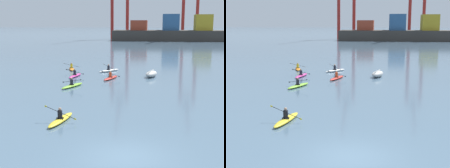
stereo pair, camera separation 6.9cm
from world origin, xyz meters
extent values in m
plane|color=slate|center=(0.00, 0.00, 0.00)|extent=(800.00, 800.00, 0.00)
cube|color=#38332D|center=(5.44, 101.86, 1.77)|extent=(39.36, 11.05, 3.54)
cube|color=#993823|center=(-5.38, 101.86, 5.25)|extent=(5.51, 7.73, 3.41)
cube|color=#2D5684|center=(5.44, 101.86, 6.28)|extent=(5.51, 7.73, 5.47)
cube|color=#B29323|center=(16.27, 101.86, 6.20)|extent=(5.51, 7.73, 5.31)
cylinder|color=maroon|center=(-16.31, 111.83, 12.31)|extent=(1.20, 1.20, 24.63)
cylinder|color=maroon|center=(-10.48, 111.83, 12.31)|extent=(1.20, 1.20, 24.63)
cylinder|color=maroon|center=(10.45, 115.78, 12.95)|extent=(1.20, 1.20, 25.89)
cylinder|color=maroon|center=(15.73, 115.78, 12.95)|extent=(1.20, 1.20, 25.89)
ellipsoid|color=beige|center=(0.72, 23.25, 0.35)|extent=(1.76, 2.80, 0.70)
cube|color=beige|center=(0.72, 23.25, 0.73)|extent=(0.58, 1.89, 0.06)
ellipsoid|color=orange|center=(-9.98, 27.77, 0.13)|extent=(1.56, 3.43, 0.26)
torus|color=black|center=(-9.95, 27.67, 0.27)|extent=(0.61, 0.61, 0.05)
cylinder|color=gold|center=(-9.95, 27.67, 0.51)|extent=(0.30, 0.30, 0.50)
sphere|color=tan|center=(-9.95, 27.67, 0.86)|extent=(0.19, 0.19, 0.19)
cylinder|color=black|center=(-9.96, 27.72, 0.61)|extent=(1.97, 0.62, 0.56)
ellipsoid|color=silver|center=(-10.93, 27.43, 0.87)|extent=(0.20, 0.10, 0.15)
ellipsoid|color=silver|center=(-8.99, 28.02, 0.35)|extent=(0.20, 0.10, 0.15)
ellipsoid|color=red|center=(-3.72, 21.14, 0.13)|extent=(1.51, 3.43, 0.26)
torus|color=black|center=(-3.75, 21.04, 0.27)|extent=(0.61, 0.61, 0.05)
cylinder|color=#DB471E|center=(-3.75, 21.04, 0.51)|extent=(0.30, 0.30, 0.50)
sphere|color=tan|center=(-3.75, 21.04, 0.86)|extent=(0.19, 0.19, 0.19)
cylinder|color=black|center=(-3.73, 21.09, 0.61)|extent=(1.99, 0.60, 0.50)
ellipsoid|color=black|center=(-4.72, 21.37, 0.84)|extent=(0.20, 0.09, 0.15)
ellipsoid|color=black|center=(-2.75, 20.81, 0.38)|extent=(0.20, 0.09, 0.15)
ellipsoid|color=silver|center=(-4.76, 26.83, 0.13)|extent=(2.53, 3.07, 0.26)
torus|color=black|center=(-4.82, 26.75, 0.27)|extent=(0.69, 0.69, 0.05)
cylinder|color=#23232D|center=(-4.82, 26.75, 0.51)|extent=(0.30, 0.30, 0.50)
sphere|color=tan|center=(-4.82, 26.75, 0.86)|extent=(0.19, 0.19, 0.19)
cylinder|color=black|center=(-4.79, 26.79, 0.61)|extent=(1.64, 1.26, 0.58)
ellipsoid|color=silver|center=(-5.60, 27.40, 0.88)|extent=(0.19, 0.15, 0.15)
ellipsoid|color=silver|center=(-3.99, 26.18, 0.34)|extent=(0.19, 0.15, 0.15)
ellipsoid|color=#7ABC2D|center=(-6.79, 16.09, 0.13)|extent=(1.74, 3.40, 0.26)
torus|color=black|center=(-6.82, 15.99, 0.27)|extent=(0.63, 0.63, 0.05)
cylinder|color=#23232D|center=(-6.82, 15.99, 0.51)|extent=(0.30, 0.30, 0.50)
sphere|color=tan|center=(-6.82, 15.99, 0.86)|extent=(0.19, 0.19, 0.19)
cylinder|color=black|center=(-6.80, 16.04, 0.61)|extent=(1.95, 0.75, 0.43)
ellipsoid|color=black|center=(-7.77, 16.40, 0.41)|extent=(0.20, 0.11, 0.14)
ellipsoid|color=black|center=(-5.84, 15.68, 0.81)|extent=(0.20, 0.11, 0.14)
ellipsoid|color=yellow|center=(-4.58, 4.90, 0.13)|extent=(1.05, 3.45, 0.26)
torus|color=black|center=(-4.59, 4.80, 0.27)|extent=(0.55, 0.55, 0.05)
cylinder|color=black|center=(-4.59, 4.80, 0.51)|extent=(0.30, 0.30, 0.50)
sphere|color=tan|center=(-4.59, 4.80, 0.86)|extent=(0.19, 0.19, 0.19)
cylinder|color=black|center=(-4.59, 4.85, 0.61)|extent=(1.98, 0.30, 0.71)
ellipsoid|color=yellow|center=(-5.57, 4.98, 0.95)|extent=(0.21, 0.07, 0.16)
ellipsoid|color=yellow|center=(-3.60, 4.72, 0.27)|extent=(0.21, 0.07, 0.16)
ellipsoid|color=#C13384|center=(-8.04, 22.12, 0.13)|extent=(1.04, 3.45, 0.26)
torus|color=black|center=(-8.06, 22.02, 0.27)|extent=(0.55, 0.55, 0.05)
cylinder|color=#23232D|center=(-8.06, 22.02, 0.51)|extent=(0.30, 0.30, 0.50)
sphere|color=tan|center=(-8.06, 22.02, 0.86)|extent=(0.19, 0.19, 0.19)
cylinder|color=black|center=(-8.05, 22.07, 0.61)|extent=(2.04, 0.30, 0.49)
ellipsoid|color=black|center=(-9.07, 22.21, 0.84)|extent=(0.20, 0.07, 0.15)
ellipsoid|color=black|center=(-7.03, 21.94, 0.38)|extent=(0.20, 0.07, 0.15)
camera|label=1|loc=(1.44, -14.51, 6.20)|focal=52.74mm
camera|label=2|loc=(1.50, -14.50, 6.20)|focal=52.74mm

